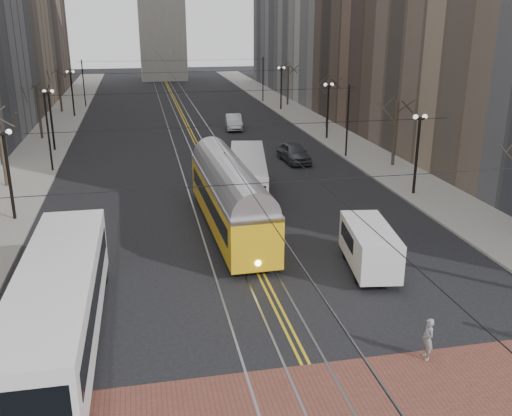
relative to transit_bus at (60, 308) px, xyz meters
name	(u,v)px	position (x,y,z in m)	size (l,w,h in m)	color
ground	(299,350)	(9.01, -2.15, -1.69)	(260.00, 260.00, 0.00)	black
sidewalk_left	(51,137)	(-5.99, 42.85, -1.62)	(5.00, 140.00, 0.15)	gray
sidewalk_right	(318,126)	(24.01, 42.85, -1.62)	(5.00, 140.00, 0.15)	gray
streetcar_rails	(190,132)	(9.01, 42.85, -1.69)	(4.80, 130.00, 0.02)	gray
centre_lines	(190,132)	(9.01, 42.85, -1.68)	(0.42, 130.00, 0.01)	gold
lamp_posts	(207,136)	(9.01, 26.60, 1.11)	(27.60, 57.20, 5.60)	black
street_trees	(199,122)	(9.01, 33.10, 1.11)	(31.68, 53.28, 5.60)	#382D23
trolley_wires	(199,113)	(9.01, 32.68, 2.08)	(25.96, 120.00, 6.60)	black
transit_bus	(60,308)	(0.00, 0.00, 0.00)	(2.82, 13.54, 3.39)	white
streetcar	(230,203)	(8.51, 11.49, 0.00)	(2.66, 14.34, 3.38)	yellow
rear_bus	(248,177)	(10.81, 17.82, -0.23)	(2.44, 11.21, 2.92)	#BABABA
cargo_van	(369,249)	(14.50, 4.29, -0.52)	(2.04, 5.31, 2.35)	white
sedan_grey	(294,152)	(16.77, 27.18, -0.85)	(2.00, 4.97, 1.69)	#42464A
sedan_silver	(234,122)	(14.06, 43.51, -0.87)	(1.74, 5.00, 1.65)	#B7BABF
pedestrian_b	(428,339)	(13.61, -3.65, -0.85)	(0.61, 0.40, 1.67)	gray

